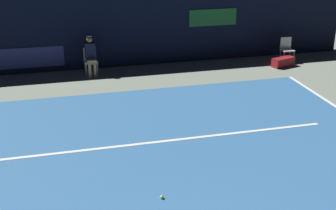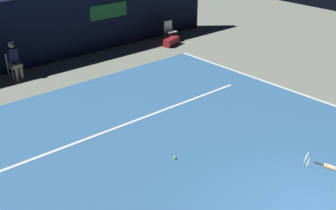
{
  "view_description": "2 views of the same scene",
  "coord_description": "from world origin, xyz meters",
  "px_view_note": "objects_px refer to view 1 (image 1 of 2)",
  "views": [
    {
      "loc": [
        -2.14,
        -2.94,
        4.91
      ],
      "look_at": [
        0.13,
        6.08,
        1.09
      ],
      "focal_mm": 48.59,
      "sensor_mm": 36.0,
      "label": 1
    },
    {
      "loc": [
        -7.0,
        -3.05,
        5.99
      ],
      "look_at": [
        0.43,
        5.43,
        0.76
      ],
      "focal_mm": 48.83,
      "sensor_mm": 36.0,
      "label": 2
    }
  ],
  "objects_px": {
    "courtside_chair_near": "(287,48)",
    "tennis_ball": "(162,197)",
    "equipment_bag": "(283,62)",
    "line_judge_on_chair": "(91,55)"
  },
  "relations": [
    {
      "from": "equipment_bag",
      "to": "tennis_ball",
      "type": "bearing_deg",
      "value": -148.1
    },
    {
      "from": "line_judge_on_chair",
      "to": "tennis_ball",
      "type": "xyz_separation_m",
      "value": [
        0.59,
        -7.8,
        -0.64
      ]
    },
    {
      "from": "courtside_chair_near",
      "to": "equipment_bag",
      "type": "distance_m",
      "value": 0.77
    },
    {
      "from": "tennis_ball",
      "to": "equipment_bag",
      "type": "distance_m",
      "value": 9.38
    },
    {
      "from": "line_judge_on_chair",
      "to": "courtside_chair_near",
      "type": "distance_m",
      "value": 7.16
    },
    {
      "from": "courtside_chair_near",
      "to": "line_judge_on_chair",
      "type": "bearing_deg",
      "value": 178.72
    },
    {
      "from": "courtside_chair_near",
      "to": "tennis_ball",
      "type": "xyz_separation_m",
      "value": [
        -6.56,
        -7.64,
        -0.46
      ]
    },
    {
      "from": "line_judge_on_chair",
      "to": "courtside_chair_near",
      "type": "xyz_separation_m",
      "value": [
        7.15,
        -0.16,
        -0.18
      ]
    },
    {
      "from": "equipment_bag",
      "to": "courtside_chair_near",
      "type": "bearing_deg",
      "value": 37.29
    },
    {
      "from": "courtside_chair_near",
      "to": "tennis_ball",
      "type": "relative_size",
      "value": 12.94
    }
  ]
}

